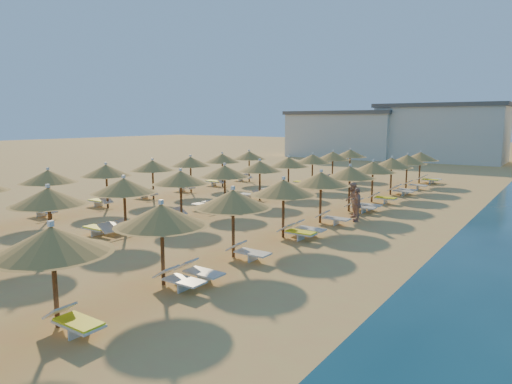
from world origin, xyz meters
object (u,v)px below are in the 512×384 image
Objects in this scene: beachgoer_b at (352,200)px; beachgoer_c at (357,205)px; parasol_row_east at (321,180)px; parasol_row_west at (225,172)px.

beachgoer_c is at bearing 16.84° from beachgoer_b.
parasol_row_east is 6.18m from parasol_row_west.
beachgoer_c is at bearing 43.34° from parasol_row_east.
parasol_row_west is at bearing -91.27° from beachgoer_b.
beachgoer_c is 1.12m from beachgoer_b.
parasol_row_west is (-6.18, 0.00, 0.00)m from parasol_row_east.
parasol_row_west reaches higher than beachgoer_b.
beachgoer_c is at bearing 9.98° from parasol_row_west.
beachgoer_c is 0.93× the size of beachgoer_b.
parasol_row_east is 20.88× the size of beachgoer_b.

